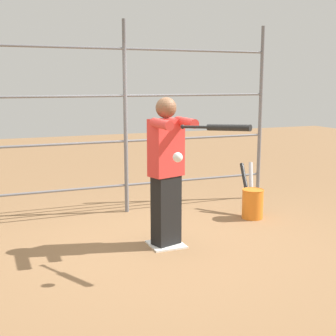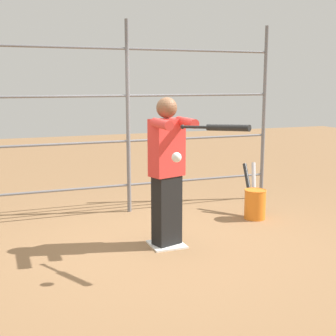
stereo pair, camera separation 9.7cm
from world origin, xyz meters
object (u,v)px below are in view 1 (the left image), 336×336
Objects in this scene: softball_in_flight at (178,157)px; bat_bucket at (252,201)px; baseball_bat_swinging at (222,127)px; batter at (167,167)px.

bat_bucket is (-1.84, -1.57, -0.99)m from softball_in_flight.
baseball_bat_swinging is at bearing -175.36° from softball_in_flight.
baseball_bat_swinging is 7.75× the size of softball_in_flight.
baseball_bat_swinging reaches higher than softball_in_flight.
bat_bucket is (-1.59, -0.64, -0.72)m from batter.
batter is 1.86m from bat_bucket.
softball_in_flight is at bearing 74.49° from batter.
batter is at bearing 22.11° from bat_bucket.
bat_bucket is at bearing -139.59° from softball_in_flight.
baseball_bat_swinging is at bearing 105.22° from batter.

